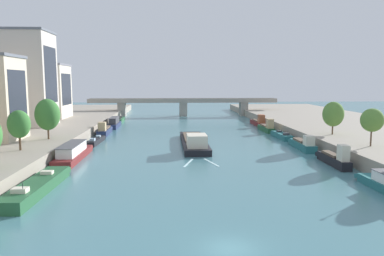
{
  "coord_description": "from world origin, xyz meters",
  "views": [
    {
      "loc": [
        -4.41,
        -26.55,
        12.75
      ],
      "look_at": [
        0.0,
        51.49,
        2.77
      ],
      "focal_mm": 34.43,
      "sensor_mm": 36.0,
      "label": 1
    }
  ],
  "objects_px": {
    "moored_boat_left_far": "(38,186)",
    "moored_boat_right_downstream": "(267,128)",
    "tree_right_nearest": "(333,114)",
    "moored_boat_right_far": "(334,158)",
    "tree_right_third": "(372,120)",
    "moored_boat_left_second": "(120,120)",
    "moored_boat_right_lone": "(303,144)",
    "moored_boat_left_downstream": "(105,130)",
    "moored_boat_left_upstream": "(73,153)",
    "tree_left_distant": "(19,124)",
    "moored_boat_right_end": "(282,136)",
    "moored_boat_right_upstream": "(258,122)",
    "tree_left_end_of_row": "(47,115)",
    "barge_midriver": "(194,141)",
    "bridge_far": "(183,105)",
    "moored_boat_left_near": "(96,141)",
    "moored_boat_left_end": "(114,123)"
  },
  "relations": [
    {
      "from": "tree_left_end_of_row",
      "to": "tree_right_third",
      "type": "relative_size",
      "value": 1.19
    },
    {
      "from": "moored_boat_left_near",
      "to": "moored_boat_right_end",
      "type": "height_order",
      "value": "moored_boat_right_end"
    },
    {
      "from": "barge_midriver",
      "to": "moored_boat_right_lone",
      "type": "xyz_separation_m",
      "value": [
        20.31,
        -4.38,
        -0.01
      ]
    },
    {
      "from": "moored_boat_left_far",
      "to": "tree_right_third",
      "type": "distance_m",
      "value": 50.29
    },
    {
      "from": "moored_boat_right_far",
      "to": "tree_right_third",
      "type": "distance_m",
      "value": 9.87
    },
    {
      "from": "tree_right_nearest",
      "to": "moored_boat_right_far",
      "type": "bearing_deg",
      "value": -112.82
    },
    {
      "from": "moored_boat_left_far",
      "to": "tree_right_nearest",
      "type": "bearing_deg",
      "value": 30.68
    },
    {
      "from": "moored_boat_left_downstream",
      "to": "tree_left_distant",
      "type": "relative_size",
      "value": 1.91
    },
    {
      "from": "moored_boat_left_downstream",
      "to": "bridge_far",
      "type": "distance_m",
      "value": 50.63
    },
    {
      "from": "moored_boat_left_far",
      "to": "moored_boat_left_end",
      "type": "xyz_separation_m",
      "value": [
        -0.31,
        60.34,
        0.49
      ]
    },
    {
      "from": "moored_boat_left_upstream",
      "to": "moored_boat_left_second",
      "type": "bearing_deg",
      "value": 90.04
    },
    {
      "from": "moored_boat_left_second",
      "to": "tree_left_distant",
      "type": "xyz_separation_m",
      "value": [
        -6.87,
        -60.26,
        5.66
      ]
    },
    {
      "from": "moored_boat_right_lone",
      "to": "moored_boat_left_downstream",
      "type": "bearing_deg",
      "value": 151.97
    },
    {
      "from": "moored_boat_right_far",
      "to": "moored_boat_left_second",
      "type": "bearing_deg",
      "value": 122.87
    },
    {
      "from": "moored_boat_left_far",
      "to": "moored_boat_left_second",
      "type": "relative_size",
      "value": 1.48
    },
    {
      "from": "moored_boat_right_lone",
      "to": "moored_boat_right_upstream",
      "type": "height_order",
      "value": "moored_boat_right_upstream"
    },
    {
      "from": "moored_boat_left_upstream",
      "to": "moored_boat_right_upstream",
      "type": "height_order",
      "value": "moored_boat_right_upstream"
    },
    {
      "from": "barge_midriver",
      "to": "moored_boat_left_far",
      "type": "bearing_deg",
      "value": -124.37
    },
    {
      "from": "moored_boat_right_downstream",
      "to": "moored_boat_left_near",
      "type": "bearing_deg",
      "value": -158.49
    },
    {
      "from": "moored_boat_left_second",
      "to": "moored_boat_right_end",
      "type": "xyz_separation_m",
      "value": [
        40.89,
        -36.45,
        0.0
      ]
    },
    {
      "from": "tree_right_nearest",
      "to": "tree_left_end_of_row",
      "type": "bearing_deg",
      "value": -176.93
    },
    {
      "from": "moored_boat_left_far",
      "to": "moored_boat_right_lone",
      "type": "height_order",
      "value": "moored_boat_right_lone"
    },
    {
      "from": "moored_boat_right_upstream",
      "to": "tree_left_distant",
      "type": "relative_size",
      "value": 1.99
    },
    {
      "from": "moored_boat_right_lone",
      "to": "moored_boat_right_far",
      "type": "bearing_deg",
      "value": -90.03
    },
    {
      "from": "bridge_far",
      "to": "moored_boat_right_downstream",
      "type": "bearing_deg",
      "value": -65.41
    },
    {
      "from": "moored_boat_left_end",
      "to": "moored_boat_right_far",
      "type": "relative_size",
      "value": 1.23
    },
    {
      "from": "tree_left_distant",
      "to": "tree_right_nearest",
      "type": "bearing_deg",
      "value": 14.06
    },
    {
      "from": "moored_boat_left_second",
      "to": "tree_right_third",
      "type": "height_order",
      "value": "tree_right_third"
    },
    {
      "from": "moored_boat_left_far",
      "to": "moored_boat_right_end",
      "type": "height_order",
      "value": "moored_boat_left_far"
    },
    {
      "from": "moored_boat_right_far",
      "to": "moored_boat_right_lone",
      "type": "xyz_separation_m",
      "value": [
        0.01,
        13.49,
        -0.11
      ]
    },
    {
      "from": "moored_boat_left_upstream",
      "to": "tree_left_distant",
      "type": "xyz_separation_m",
      "value": [
        -6.91,
        -3.67,
        5.15
      ]
    },
    {
      "from": "moored_boat_left_upstream",
      "to": "moored_boat_left_downstream",
      "type": "bearing_deg",
      "value": 89.96
    },
    {
      "from": "moored_boat_left_second",
      "to": "moored_boat_right_lone",
      "type": "xyz_separation_m",
      "value": [
        40.91,
        -49.8,
        0.33
      ]
    },
    {
      "from": "moored_boat_left_far",
      "to": "moored_boat_right_downstream",
      "type": "height_order",
      "value": "moored_boat_right_downstream"
    },
    {
      "from": "moored_boat_left_far",
      "to": "moored_boat_right_far",
      "type": "xyz_separation_m",
      "value": [
        40.26,
        11.31,
        0.37
      ]
    },
    {
      "from": "barge_midriver",
      "to": "tree_right_third",
      "type": "relative_size",
      "value": 4.03
    },
    {
      "from": "moored_boat_right_upstream",
      "to": "tree_left_end_of_row",
      "type": "distance_m",
      "value": 60.47
    },
    {
      "from": "moored_boat_right_downstream",
      "to": "moored_boat_right_far",
      "type": "bearing_deg",
      "value": -89.25
    },
    {
      "from": "moored_boat_right_far",
      "to": "moored_boat_right_downstream",
      "type": "distance_m",
      "value": 38.08
    },
    {
      "from": "moored_boat_left_downstream",
      "to": "bridge_far",
      "type": "xyz_separation_m",
      "value": [
        20.51,
        46.18,
        3.2
      ]
    },
    {
      "from": "moored_boat_left_upstream",
      "to": "bridge_far",
      "type": "bearing_deg",
      "value": 74.64
    },
    {
      "from": "moored_boat_right_downstream",
      "to": "tree_left_distant",
      "type": "height_order",
      "value": "tree_left_distant"
    },
    {
      "from": "moored_boat_left_near",
      "to": "moored_boat_right_end",
      "type": "distance_m",
      "value": 40.5
    },
    {
      "from": "moored_boat_left_end",
      "to": "moored_boat_right_far",
      "type": "bearing_deg",
      "value": -50.4
    },
    {
      "from": "moored_boat_left_far",
      "to": "moored_boat_right_downstream",
      "type": "xyz_separation_m",
      "value": [
        39.76,
        49.39,
        0.33
      ]
    },
    {
      "from": "moored_boat_left_downstream",
      "to": "moored_boat_left_end",
      "type": "xyz_separation_m",
      "value": [
        0.28,
        13.79,
        0.18
      ]
    },
    {
      "from": "moored_boat_left_end",
      "to": "moored_boat_right_downstream",
      "type": "distance_m",
      "value": 41.54
    },
    {
      "from": "moored_boat_left_upstream",
      "to": "moored_boat_left_second",
      "type": "distance_m",
      "value": 56.6
    },
    {
      "from": "moored_boat_right_lone",
      "to": "moored_boat_right_end",
      "type": "xyz_separation_m",
      "value": [
        -0.02,
        13.35,
        -0.33
      ]
    },
    {
      "from": "moored_boat_left_end",
      "to": "moored_boat_right_lone",
      "type": "relative_size",
      "value": 1.14
    }
  ]
}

